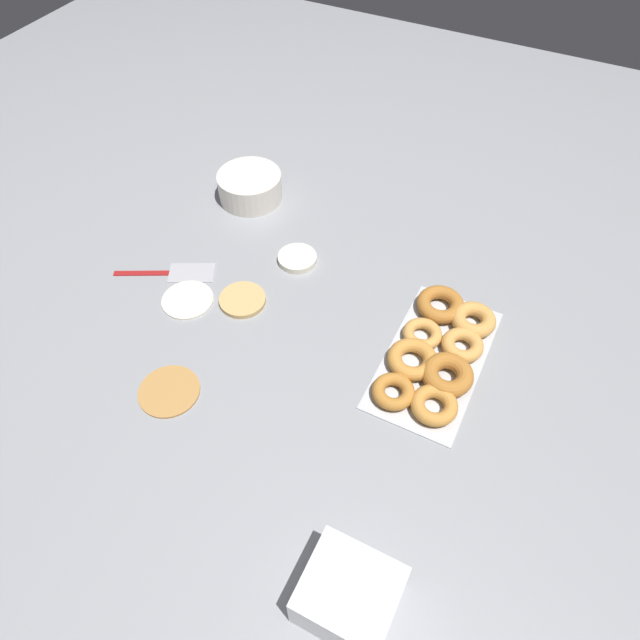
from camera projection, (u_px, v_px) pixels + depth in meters
name	position (u px, v px, depth m)	size (l,w,h in m)	color
ground_plane	(264.00, 328.00, 1.18)	(3.00, 3.00, 0.00)	gray
pancake_0	(243.00, 300.00, 1.22)	(0.10, 0.10, 0.01)	tan
pancake_1	(297.00, 258.00, 1.30)	(0.09, 0.09, 0.01)	silver
pancake_2	(169.00, 390.00, 1.08)	(0.12, 0.12, 0.01)	#B27F42
pancake_3	(187.00, 299.00, 1.22)	(0.11, 0.11, 0.01)	silver
donut_tray	(438.00, 352.00, 1.12)	(0.35, 0.18, 0.04)	silver
batter_bowl	(250.00, 187.00, 1.43)	(0.16, 0.16, 0.07)	silver
container_stack	(349.00, 595.00, 0.81)	(0.12, 0.13, 0.09)	white
spatula	(181.00, 273.00, 1.28)	(0.14, 0.22, 0.01)	maroon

